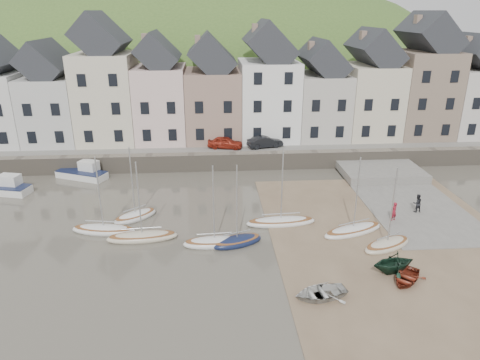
{
  "coord_description": "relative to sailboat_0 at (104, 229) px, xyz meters",
  "views": [
    {
      "loc": [
        -2.32,
        -27.12,
        15.86
      ],
      "look_at": [
        0.0,
        6.0,
        3.0
      ],
      "focal_mm": 32.83,
      "sensor_mm": 36.0,
      "label": 1
    }
  ],
  "objects": [
    {
      "name": "ground",
      "position": [
        10.62,
        -3.36,
        -0.26
      ],
      "size": [
        160.0,
        160.0,
        0.0
      ],
      "primitive_type": "plane",
      "color": "#4D473C",
      "rests_on": "ground"
    },
    {
      "name": "quay_land",
      "position": [
        10.62,
        28.64,
        0.49
      ],
      "size": [
        90.0,
        30.0,
        1.5
      ],
      "primitive_type": "cube",
      "color": "#405F26",
      "rests_on": "ground"
    },
    {
      "name": "quay_street",
      "position": [
        10.62,
        17.14,
        1.29
      ],
      "size": [
        70.0,
        7.0,
        0.1
      ],
      "primitive_type": "cube",
      "color": "slate",
      "rests_on": "quay_land"
    },
    {
      "name": "seawall",
      "position": [
        10.62,
        13.64,
        0.64
      ],
      "size": [
        70.0,
        1.2,
        1.8
      ],
      "primitive_type": "cube",
      "color": "slate",
      "rests_on": "ground"
    },
    {
      "name": "beach",
      "position": [
        21.62,
        -3.36,
        -0.23
      ],
      "size": [
        18.0,
        26.0,
        0.06
      ],
      "primitive_type": "cube",
      "color": "brown",
      "rests_on": "ground"
    },
    {
      "name": "slipway",
      "position": [
        25.62,
        4.64,
        -0.2
      ],
      "size": [
        8.0,
        18.0,
        0.12
      ],
      "primitive_type": "cube",
      "color": "slate",
      "rests_on": "ground"
    },
    {
      "name": "hillside",
      "position": [
        5.62,
        56.64,
        -18.25
      ],
      "size": [
        134.4,
        84.0,
        84.0
      ],
      "color": "#405F26",
      "rests_on": "ground"
    },
    {
      "name": "townhouse_terrace",
      "position": [
        12.38,
        20.64,
        7.06
      ],
      "size": [
        61.05,
        8.0,
        13.93
      ],
      "color": "silver",
      "rests_on": "quay_land"
    },
    {
      "name": "sailboat_0",
      "position": [
        0.0,
        0.0,
        0.0
      ],
      "size": [
        5.15,
        2.3,
        6.32
      ],
      "color": "silver",
      "rests_on": "ground"
    },
    {
      "name": "sailboat_1",
      "position": [
        2.05,
        2.22,
        0.01
      ],
      "size": [
        3.88,
        3.48,
        6.32
      ],
      "color": "silver",
      "rests_on": "ground"
    },
    {
      "name": "sailboat_2",
      "position": [
        3.09,
        -1.35,
        -0.0
      ],
      "size": [
        5.32,
        1.9,
        6.32
      ],
      "color": "beige",
      "rests_on": "ground"
    },
    {
      "name": "sailboat_3",
      "position": [
        8.41,
        -2.53,
        0.0
      ],
      "size": [
        4.63,
        1.76,
        6.32
      ],
      "color": "silver",
      "rests_on": "ground"
    },
    {
      "name": "sailboat_4",
      "position": [
        13.7,
        0.39,
        -0.0
      ],
      "size": [
        5.64,
        1.8,
        6.32
      ],
      "color": "silver",
      "rests_on": "ground"
    },
    {
      "name": "sailboat_5",
      "position": [
        10.04,
        -2.52,
        0.01
      ],
      "size": [
        4.11,
        2.73,
        6.32
      ],
      "color": "#131C3D",
      "rests_on": "ground"
    },
    {
      "name": "sailboat_6",
      "position": [
        18.97,
        -1.44,
        -0.0
      ],
      "size": [
        5.36,
        3.19,
        6.32
      ],
      "color": "silver",
      "rests_on": "ground"
    },
    {
      "name": "sailboat_7",
      "position": [
        20.71,
        -3.78,
        0.0
      ],
      "size": [
        4.35,
        3.12,
        6.32
      ],
      "color": "beige",
      "rests_on": "ground"
    },
    {
      "name": "motorboat_0",
      "position": [
        -10.96,
        8.6,
        0.32
      ],
      "size": [
        5.56,
        2.94,
        1.7
      ],
      "color": "silver",
      "rests_on": "ground"
    },
    {
      "name": "motorboat_2",
      "position": [
        -4.59,
        12.1,
        0.32
      ],
      "size": [
        5.46,
        3.66,
        1.7
      ],
      "color": "silver",
      "rests_on": "ground"
    },
    {
      "name": "rowboat_white",
      "position": [
        14.52,
        -9.25,
        0.13
      ],
      "size": [
        3.59,
        2.89,
        0.66
      ],
      "primitive_type": "imported",
      "rotation": [
        0.0,
        0.0,
        -1.37
      ],
      "color": "beige",
      "rests_on": "beach"
    },
    {
      "name": "rowboat_green",
      "position": [
        19.82,
        -6.95,
        0.54
      ],
      "size": [
        3.21,
        2.9,
        1.48
      ],
      "primitive_type": "imported",
      "rotation": [
        0.0,
        0.0,
        -1.39
      ],
      "color": "black",
      "rests_on": "beach"
    },
    {
      "name": "rowboat_red",
      "position": [
        20.26,
        -8.03,
        0.08
      ],
      "size": [
        3.28,
        3.35,
        0.57
      ],
      "primitive_type": "imported",
      "rotation": [
        0.0,
        0.0,
        -0.73
      ],
      "color": "maroon",
      "rests_on": "beach"
    },
    {
      "name": "person_red",
      "position": [
        22.78,
        0.29,
        0.64
      ],
      "size": [
        0.67,
        0.59,
        1.55
      ],
      "primitive_type": "imported",
      "rotation": [
        0.0,
        0.0,
        3.62
      ],
      "color": "maroon",
      "rests_on": "slipway"
    },
    {
      "name": "person_dark",
      "position": [
        25.34,
        1.69,
        0.65
      ],
      "size": [
        0.83,
        0.69,
        1.57
      ],
      "primitive_type": "imported",
      "rotation": [
        0.0,
        0.0,
        3.27
      ],
      "color": "black",
      "rests_on": "slipway"
    },
    {
      "name": "car_left",
      "position": [
        9.93,
        16.14,
        1.99
      ],
      "size": [
        4.08,
        2.34,
        1.31
      ],
      "primitive_type": "imported",
      "rotation": [
        0.0,
        0.0,
        1.35
      ],
      "color": "maroon",
      "rests_on": "quay_street"
    },
    {
      "name": "car_right",
      "position": [
        14.36,
        16.14,
        1.98
      ],
      "size": [
        4.12,
        2.27,
        1.29
      ],
      "primitive_type": "imported",
      "rotation": [
        0.0,
        0.0,
        1.82
      ],
      "color": "black",
      "rests_on": "quay_street"
    }
  ]
}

